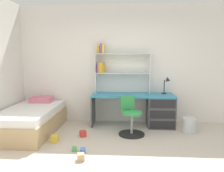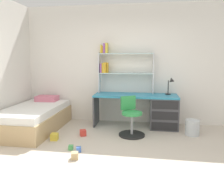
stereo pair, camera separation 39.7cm
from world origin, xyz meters
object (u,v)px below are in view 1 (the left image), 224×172
object	(u,v)px
desk_lamp	(167,83)
waste_bin	(189,125)
toy_block_red_0	(83,134)
toy_block_blue_3	(83,151)
bookshelf_hutch	(115,65)
toy_block_yellow_1	(55,139)
swivel_chair	(131,120)
bed_platform	(30,120)
toy_block_green_4	(74,149)
toy_block_natural_2	(81,157)
desk	(154,109)

from	to	relation	value
desk_lamp	waste_bin	distance (m)	1.04
toy_block_red_0	toy_block_blue_3	xyz separation A→B (m)	(0.14, -0.75, -0.02)
toy_block_red_0	bookshelf_hutch	bearing A→B (deg)	59.79
waste_bin	toy_block_yellow_1	distance (m)	2.71
swivel_chair	toy_block_red_0	size ratio (longest dim) A/B	6.60
toy_block_red_0	desk_lamp	bearing A→B (deg)	26.66
toy_block_yellow_1	bookshelf_hutch	bearing A→B (deg)	51.39
bed_platform	toy_block_red_0	xyz separation A→B (m)	(1.14, -0.20, -0.20)
toy_block_yellow_1	toy_block_green_4	bearing A→B (deg)	-39.38
toy_block_red_0	toy_block_natural_2	size ratio (longest dim) A/B	1.11
waste_bin	toy_block_red_0	xyz separation A→B (m)	(-2.15, -0.38, -0.10)
desk_lamp	toy_block_natural_2	size ratio (longest dim) A/B	3.65
bookshelf_hutch	bed_platform	xyz separation A→B (m)	(-1.71, -0.78, -1.13)
bookshelf_hutch	toy_block_yellow_1	distance (m)	2.12
desk_lamp	bed_platform	size ratio (longest dim) A/B	0.21
desk_lamp	toy_block_red_0	xyz separation A→B (m)	(-1.77, -0.89, -0.92)
desk_lamp	toy_block_red_0	size ratio (longest dim) A/B	3.29
swivel_chair	toy_block_red_0	world-z (taller)	swivel_chair
desk	toy_block_blue_3	size ratio (longest dim) A/B	23.31
toy_block_red_0	toy_block_green_4	xyz separation A→B (m)	(-0.01, -0.69, -0.02)
toy_block_natural_2	toy_block_blue_3	distance (m)	0.26
bed_platform	toy_block_red_0	bearing A→B (deg)	-9.96
desk_lamp	toy_block_blue_3	xyz separation A→B (m)	(-1.62, -1.63, -0.94)
desk	toy_block_blue_3	xyz separation A→B (m)	(-1.32, -1.53, -0.36)
desk_lamp	swivel_chair	size ratio (longest dim) A/B	0.50
bookshelf_hutch	toy_block_blue_3	xyz separation A→B (m)	(-0.43, -1.73, -1.34)
bookshelf_hutch	toy_block_natural_2	distance (m)	2.43
bed_platform	toy_block_natural_2	bearing A→B (deg)	-42.88
toy_block_red_0	toy_block_yellow_1	distance (m)	0.56
waste_bin	desk	bearing A→B (deg)	149.56
bookshelf_hutch	swivel_chair	xyz separation A→B (m)	(0.37, -0.79, -1.08)
bookshelf_hutch	toy_block_natural_2	world-z (taller)	bookshelf_hutch
toy_block_blue_3	desk	bearing A→B (deg)	49.32
desk	toy_block_green_4	distance (m)	2.12
bed_platform	toy_block_natural_2	distance (m)	1.79
toy_block_natural_2	toy_block_green_4	distance (m)	0.37
bookshelf_hutch	toy_block_yellow_1	xyz separation A→B (m)	(-1.03, -1.29, -1.32)
waste_bin	toy_block_blue_3	xyz separation A→B (m)	(-2.01, -1.13, -0.11)
toy_block_yellow_1	toy_block_natural_2	world-z (taller)	toy_block_yellow_1
toy_block_green_4	bed_platform	bearing A→B (deg)	141.80
desk_lamp	toy_block_blue_3	size ratio (longest dim) A/B	4.85
bed_platform	toy_block_yellow_1	size ratio (longest dim) A/B	14.25
bed_platform	desk	bearing A→B (deg)	12.73
bookshelf_hutch	waste_bin	xyz separation A→B (m)	(1.58, -0.60, -1.23)
waste_bin	swivel_chair	bearing A→B (deg)	-171.00
desk_lamp	swivel_chair	bearing A→B (deg)	-139.86
toy_block_yellow_1	toy_block_blue_3	xyz separation A→B (m)	(0.61, -0.43, -0.02)
waste_bin	bookshelf_hutch	bearing A→B (deg)	159.33
toy_block_yellow_1	toy_block_green_4	xyz separation A→B (m)	(0.45, -0.37, -0.03)
swivel_chair	toy_block_yellow_1	size ratio (longest dim) A/B	5.99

